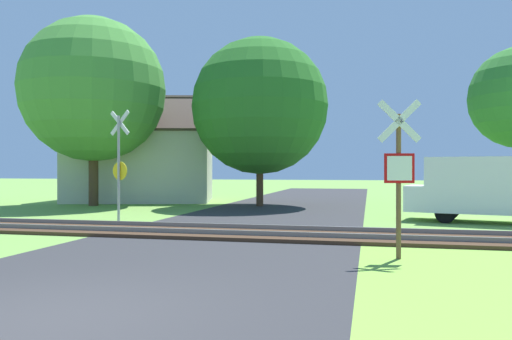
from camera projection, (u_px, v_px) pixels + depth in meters
The scene contains 9 objects.
ground_plane at pixel (50, 319), 6.05m from camera, with size 160.00×160.00×0.00m, color #6B9942.
road_asphalt at pixel (128, 282), 8.00m from camera, with size 7.15×80.00×0.01m, color #2D2D30.
rail_track at pixel (231, 233), 13.87m from camera, with size 60.00×2.60×0.22m.
stop_sign_near at pixel (399, 170), 10.07m from camera, with size 0.87×0.20×3.23m.
crossing_sign_far at pixel (119, 161), 17.33m from camera, with size 0.85×0.27×3.88m.
house at pixel (142, 163), 28.55m from camera, with size 9.26×7.29×6.07m.
tree_left at pixel (93, 90), 24.94m from camera, with size 7.18×7.18×9.40m.
tree_center at pixel (260, 106), 24.61m from camera, with size 6.73×6.73×8.30m.
mail_truck at pixel (487, 186), 16.96m from camera, with size 5.20×2.96×2.24m.
Camera 1 is at (3.78, -5.34, 1.82)m, focal length 35.00 mm.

